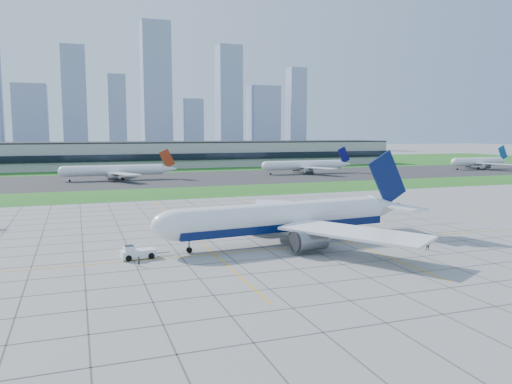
{
  "coord_description": "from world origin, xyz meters",
  "views": [
    {
      "loc": [
        -32.44,
        -86.33,
        21.59
      ],
      "look_at": [
        8.8,
        28.13,
        7.0
      ],
      "focal_mm": 35.0,
      "sensor_mm": 36.0,
      "label": 1
    }
  ],
  "objects_px": {
    "airliner": "(285,218)",
    "distant_jet_2": "(305,165)",
    "distant_jet_1": "(116,170)",
    "pushback_tug": "(137,253)",
    "distant_jet_3": "(479,162)",
    "crew_near": "(139,261)",
    "crew_far": "(428,245)"
  },
  "relations": [
    {
      "from": "airliner",
      "to": "distant_jet_2",
      "type": "relative_size",
      "value": 1.18
    },
    {
      "from": "airliner",
      "to": "distant_jet_1",
      "type": "height_order",
      "value": "airliner"
    },
    {
      "from": "airliner",
      "to": "pushback_tug",
      "type": "xyz_separation_m",
      "value": [
        -28.95,
        -2.88,
        -3.83
      ]
    },
    {
      "from": "distant_jet_1",
      "to": "distant_jet_3",
      "type": "relative_size",
      "value": 1.15
    },
    {
      "from": "airliner",
      "to": "crew_near",
      "type": "relative_size",
      "value": 36.47
    },
    {
      "from": "crew_near",
      "to": "crew_far",
      "type": "distance_m",
      "value": 51.75
    },
    {
      "from": "distant_jet_3",
      "to": "airliner",
      "type": "bearing_deg",
      "value": -142.31
    },
    {
      "from": "airliner",
      "to": "crew_far",
      "type": "relative_size",
      "value": 29.25
    },
    {
      "from": "distant_jet_3",
      "to": "pushback_tug",
      "type": "bearing_deg",
      "value": -145.73
    },
    {
      "from": "pushback_tug",
      "to": "distant_jet_3",
      "type": "xyz_separation_m",
      "value": [
        213.66,
        145.59,
        3.44
      ]
    },
    {
      "from": "crew_near",
      "to": "distant_jet_2",
      "type": "bearing_deg",
      "value": -24.61
    },
    {
      "from": "crew_far",
      "to": "distant_jet_1",
      "type": "relative_size",
      "value": 0.04
    },
    {
      "from": "airliner",
      "to": "crew_near",
      "type": "height_order",
      "value": "airliner"
    },
    {
      "from": "distant_jet_2",
      "to": "airliner",
      "type": "bearing_deg",
      "value": -116.71
    },
    {
      "from": "distant_jet_1",
      "to": "distant_jet_2",
      "type": "relative_size",
      "value": 1.01
    },
    {
      "from": "crew_near",
      "to": "distant_jet_2",
      "type": "distance_m",
      "value": 187.76
    },
    {
      "from": "crew_near",
      "to": "crew_far",
      "type": "relative_size",
      "value": 0.8
    },
    {
      "from": "crew_far",
      "to": "distant_jet_3",
      "type": "xyz_separation_m",
      "value": [
        162.6,
        157.67,
        3.51
      ]
    },
    {
      "from": "pushback_tug",
      "to": "distant_jet_2",
      "type": "xyz_separation_m",
      "value": [
        103.65,
        151.31,
        3.44
      ]
    },
    {
      "from": "airliner",
      "to": "crew_far",
      "type": "distance_m",
      "value": 26.98
    },
    {
      "from": "airliner",
      "to": "distant_jet_1",
      "type": "xyz_separation_m",
      "value": [
        -21.52,
        144.69,
        -0.39
      ]
    },
    {
      "from": "pushback_tug",
      "to": "distant_jet_1",
      "type": "bearing_deg",
      "value": 81.74
    },
    {
      "from": "distant_jet_3",
      "to": "crew_far",
      "type": "bearing_deg",
      "value": -135.88
    },
    {
      "from": "distant_jet_3",
      "to": "distant_jet_2",
      "type": "bearing_deg",
      "value": 177.03
    },
    {
      "from": "distant_jet_1",
      "to": "distant_jet_3",
      "type": "distance_m",
      "value": 206.25
    },
    {
      "from": "distant_jet_1",
      "to": "pushback_tug",
      "type": "bearing_deg",
      "value": -92.88
    },
    {
      "from": "airliner",
      "to": "distant_jet_3",
      "type": "distance_m",
      "value": 233.42
    },
    {
      "from": "crew_near",
      "to": "crew_far",
      "type": "height_order",
      "value": "crew_far"
    },
    {
      "from": "distant_jet_2",
      "to": "crew_near",
      "type": "bearing_deg",
      "value": -123.59
    },
    {
      "from": "crew_near",
      "to": "distant_jet_3",
      "type": "xyz_separation_m",
      "value": [
        213.87,
        150.66,
        3.7
      ]
    },
    {
      "from": "crew_near",
      "to": "crew_far",
      "type": "xyz_separation_m",
      "value": [
        51.27,
        -7.01,
        0.19
      ]
    },
    {
      "from": "airliner",
      "to": "distant_jet_2",
      "type": "bearing_deg",
      "value": 57.9
    }
  ]
}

